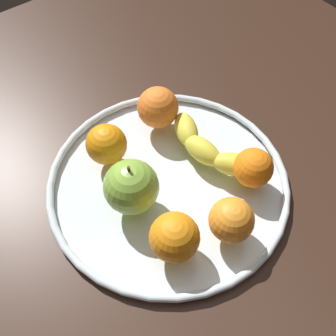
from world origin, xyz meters
The scene contains 9 objects.
ground_plane centered at (0.00, 0.00, -2.00)cm, with size 123.57×123.57×4.00cm, color #342117.
fruit_bowl centered at (0.00, 0.00, 0.92)cm, with size 39.00×39.00×1.80cm.
banana centered at (0.53, 8.17, 3.66)cm, with size 18.45×8.35×3.72cm.
apple centered at (-0.22, -6.77, 5.94)cm, with size 8.27×8.27×9.07cm.
orange_front_left centered at (-10.73, 6.14, 5.37)cm, with size 7.13×7.13×7.13cm, color orange.
orange_back_right centered at (12.65, 1.42, 5.08)cm, with size 6.55×6.55×6.55cm, color orange.
orange_front_right centered at (9.91, -6.58, 5.33)cm, with size 7.05×7.05×7.05cm, color orange.
orange_center centered at (-9.52, -5.07, 5.13)cm, with size 6.65×6.65×6.65cm, color orange.
orange_back_left centered at (8.07, 10.34, 4.91)cm, with size 6.23×6.23×6.23cm, color orange.
Camera 1 is at (27.82, -21.61, 54.67)cm, focal length 42.47 mm.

